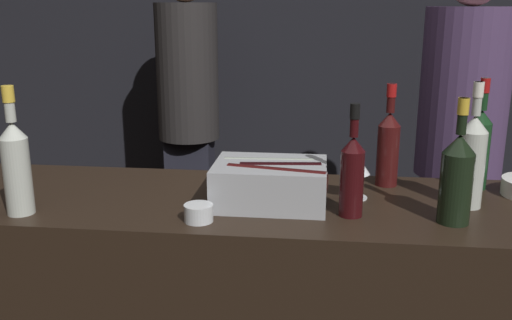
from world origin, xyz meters
TOP-DOWN VIEW (x-y plane):
  - wall_back_chalkboard at (0.00, 2.29)m, footprint 6.40×0.06m
  - ice_bin_with_bottles at (0.05, 0.27)m, footprint 0.35×0.25m
  - wine_glass at (0.31, 0.35)m, footprint 0.09×0.09m
  - candle_votive at (-0.14, 0.10)m, footprint 0.08×0.08m
  - white_wine_bottle at (0.65, 0.31)m, footprint 0.08×0.08m
  - champagne_bottle at (0.58, 0.17)m, footprint 0.09×0.09m
  - rose_wine_bottle at (-0.67, 0.10)m, footprint 0.08×0.08m
  - red_wine_bottle_burgundy at (0.72, 0.50)m, footprint 0.07×0.07m
  - red_wine_bottle_tall at (0.42, 0.50)m, footprint 0.07×0.07m
  - red_wine_bottle_black_foil at (0.29, 0.19)m, footprint 0.07×0.07m
  - person_in_hoodie at (0.82, 1.20)m, footprint 0.38×0.38m
  - person_blond_tee at (-0.55, 1.72)m, footprint 0.34×0.34m

SIDE VIEW (x-z plane):
  - person_in_hoodie at x=0.82m, z-range 0.10..1.85m
  - candle_votive at x=-0.14m, z-range 0.96..1.01m
  - person_blond_tee at x=-0.55m, z-range 0.11..1.88m
  - ice_bin_with_bottles at x=0.05m, z-range 0.97..1.10m
  - wine_glass at x=0.31m, z-range 1.00..1.15m
  - red_wine_bottle_black_foil at x=0.29m, z-range 0.93..1.26m
  - champagne_bottle at x=0.58m, z-range 0.92..1.27m
  - red_wine_bottle_tall at x=0.42m, z-range 0.93..1.27m
  - red_wine_bottle_burgundy at x=0.72m, z-range 0.93..1.29m
  - white_wine_bottle at x=0.65m, z-range 0.92..1.30m
  - rose_wine_bottle at x=-0.67m, z-range 0.93..1.30m
  - wall_back_chalkboard at x=0.00m, z-range 0.00..2.80m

